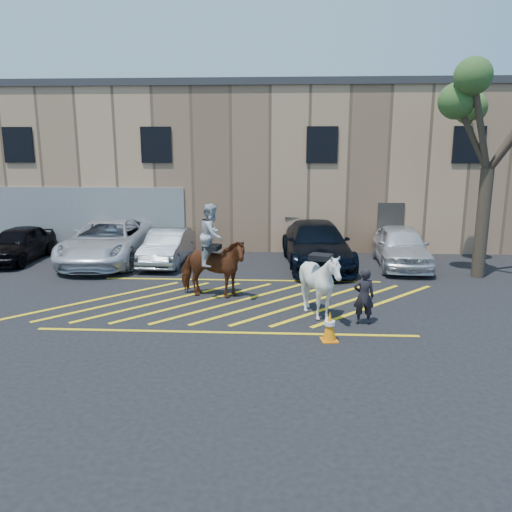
{
  "coord_description": "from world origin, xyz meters",
  "views": [
    {
      "loc": [
        1.39,
        -14.42,
        4.49
      ],
      "look_at": [
        0.6,
        0.2,
        1.3
      ],
      "focal_mm": 35.0,
      "sensor_mm": 36.0,
      "label": 1
    }
  ],
  "objects_px": {
    "car_blue_suv": "(316,244)",
    "tree": "(493,110)",
    "mounted_bay": "(212,260)",
    "car_black_suv": "(18,244)",
    "car_silver_sedan": "(168,247)",
    "saddled_white": "(320,284)",
    "car_white_pickup": "(108,241)",
    "handler": "(364,296)",
    "traffic_cone": "(330,326)",
    "car_white_suv": "(401,246)"
  },
  "relations": [
    {
      "from": "car_silver_sedan",
      "to": "handler",
      "type": "bearing_deg",
      "value": -43.18
    },
    {
      "from": "car_blue_suv",
      "to": "traffic_cone",
      "type": "bearing_deg",
      "value": -96.27
    },
    {
      "from": "tree",
      "to": "saddled_white",
      "type": "bearing_deg",
      "value": -141.5
    },
    {
      "from": "car_blue_suv",
      "to": "mounted_bay",
      "type": "relative_size",
      "value": 2.0
    },
    {
      "from": "car_black_suv",
      "to": "car_silver_sedan",
      "type": "relative_size",
      "value": 1.02
    },
    {
      "from": "car_blue_suv",
      "to": "handler",
      "type": "distance_m",
      "value": 6.58
    },
    {
      "from": "car_black_suv",
      "to": "car_blue_suv",
      "type": "height_order",
      "value": "car_blue_suv"
    },
    {
      "from": "tree",
      "to": "mounted_bay",
      "type": "bearing_deg",
      "value": -161.88
    },
    {
      "from": "car_black_suv",
      "to": "car_silver_sedan",
      "type": "xyz_separation_m",
      "value": [
        6.09,
        -0.11,
        -0.03
      ]
    },
    {
      "from": "car_white_suv",
      "to": "car_white_pickup",
      "type": "bearing_deg",
      "value": -176.88
    },
    {
      "from": "car_blue_suv",
      "to": "handler",
      "type": "height_order",
      "value": "car_blue_suv"
    },
    {
      "from": "car_white_pickup",
      "to": "handler",
      "type": "height_order",
      "value": "car_white_pickup"
    },
    {
      "from": "handler",
      "to": "traffic_cone",
      "type": "bearing_deg",
      "value": 51.66
    },
    {
      "from": "car_silver_sedan",
      "to": "car_white_suv",
      "type": "height_order",
      "value": "car_white_suv"
    },
    {
      "from": "car_white_suv",
      "to": "traffic_cone",
      "type": "relative_size",
      "value": 6.27
    },
    {
      "from": "car_black_suv",
      "to": "mounted_bay",
      "type": "bearing_deg",
      "value": -29.48
    },
    {
      "from": "car_blue_suv",
      "to": "car_white_suv",
      "type": "relative_size",
      "value": 1.25
    },
    {
      "from": "car_white_pickup",
      "to": "saddled_white",
      "type": "relative_size",
      "value": 2.82
    },
    {
      "from": "handler",
      "to": "tree",
      "type": "bearing_deg",
      "value": -133.19
    },
    {
      "from": "car_white_pickup",
      "to": "traffic_cone",
      "type": "xyz_separation_m",
      "value": [
        8.07,
        -7.92,
        -0.47
      ]
    },
    {
      "from": "car_silver_sedan",
      "to": "saddled_white",
      "type": "relative_size",
      "value": 1.91
    },
    {
      "from": "car_blue_suv",
      "to": "car_black_suv",
      "type": "bearing_deg",
      "value": 174.26
    },
    {
      "from": "traffic_cone",
      "to": "handler",
      "type": "bearing_deg",
      "value": 51.47
    },
    {
      "from": "car_blue_suv",
      "to": "tree",
      "type": "bearing_deg",
      "value": -19.43
    },
    {
      "from": "car_silver_sedan",
      "to": "tree",
      "type": "bearing_deg",
      "value": -5.81
    },
    {
      "from": "car_black_suv",
      "to": "mounted_bay",
      "type": "distance_m",
      "value": 9.65
    },
    {
      "from": "car_black_suv",
      "to": "traffic_cone",
      "type": "bearing_deg",
      "value": -35.24
    },
    {
      "from": "car_white_pickup",
      "to": "handler",
      "type": "bearing_deg",
      "value": -39.02
    },
    {
      "from": "car_black_suv",
      "to": "car_white_suv",
      "type": "distance_m",
      "value": 15.17
    },
    {
      "from": "mounted_bay",
      "to": "saddled_white",
      "type": "xyz_separation_m",
      "value": [
        3.12,
        -1.74,
        -0.21
      ]
    },
    {
      "from": "mounted_bay",
      "to": "tree",
      "type": "relative_size",
      "value": 0.39
    },
    {
      "from": "car_silver_sedan",
      "to": "tree",
      "type": "distance_m",
      "value": 12.57
    },
    {
      "from": "car_silver_sedan",
      "to": "tree",
      "type": "xyz_separation_m",
      "value": [
        11.43,
        -1.49,
        5.02
      ]
    },
    {
      "from": "car_silver_sedan",
      "to": "car_blue_suv",
      "type": "height_order",
      "value": "car_blue_suv"
    },
    {
      "from": "handler",
      "to": "mounted_bay",
      "type": "bearing_deg",
      "value": -26.61
    },
    {
      "from": "car_black_suv",
      "to": "car_blue_suv",
      "type": "bearing_deg",
      "value": -2.02
    },
    {
      "from": "car_white_pickup",
      "to": "car_white_suv",
      "type": "xyz_separation_m",
      "value": [
        11.5,
        -0.07,
        -0.05
      ]
    },
    {
      "from": "mounted_bay",
      "to": "car_black_suv",
      "type": "bearing_deg",
      "value": 151.77
    },
    {
      "from": "car_silver_sedan",
      "to": "mounted_bay",
      "type": "relative_size",
      "value": 1.42
    },
    {
      "from": "car_blue_suv",
      "to": "mounted_bay",
      "type": "distance_m",
      "value": 5.58
    },
    {
      "from": "handler",
      "to": "saddled_white",
      "type": "xyz_separation_m",
      "value": [
        -1.1,
        0.39,
        0.21
      ]
    },
    {
      "from": "car_silver_sedan",
      "to": "saddled_white",
      "type": "xyz_separation_m",
      "value": [
        5.52,
        -6.19,
        0.28
      ]
    },
    {
      "from": "car_silver_sedan",
      "to": "saddled_white",
      "type": "bearing_deg",
      "value": -46.62
    },
    {
      "from": "car_white_pickup",
      "to": "car_blue_suv",
      "type": "xyz_separation_m",
      "value": [
        8.25,
        -0.16,
        -0.0
      ]
    },
    {
      "from": "handler",
      "to": "saddled_white",
      "type": "height_order",
      "value": "saddled_white"
    },
    {
      "from": "saddled_white",
      "to": "tree",
      "type": "bearing_deg",
      "value": 38.5
    },
    {
      "from": "handler",
      "to": "saddled_white",
      "type": "relative_size",
      "value": 0.69
    },
    {
      "from": "tree",
      "to": "traffic_cone",
      "type": "bearing_deg",
      "value": -132.49
    },
    {
      "from": "car_blue_suv",
      "to": "traffic_cone",
      "type": "distance_m",
      "value": 7.77
    },
    {
      "from": "handler",
      "to": "traffic_cone",
      "type": "relative_size",
      "value": 2.03
    }
  ]
}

